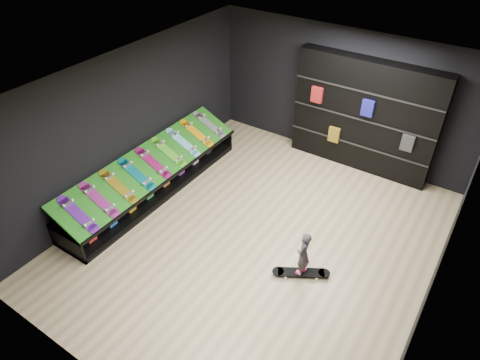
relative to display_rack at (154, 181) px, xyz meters
The scene contains 20 objects.
floor 2.56m from the display_rack, ahead, with size 6.00×7.00×0.01m, color tan.
ceiling 3.75m from the display_rack, ahead, with size 6.00×7.00×0.01m, color white.
wall_back 4.51m from the display_rack, 53.92° to the left, with size 6.00×0.02×3.00m, color black.
wall_front 4.51m from the display_rack, 53.92° to the right, with size 6.00×0.02×3.00m, color black.
wall_left 1.33m from the display_rack, behind, with size 0.02×7.00×3.00m, color black.
wall_right 5.69m from the display_rack, ahead, with size 0.02×7.00×3.00m, color black.
display_rack is the anchor object (origin of this frame).
turf_ramp 0.46m from the display_rack, ahead, with size 1.00×4.50×0.04m, color #155D0E.
back_shelving 4.71m from the display_rack, 46.13° to the left, with size 3.14×0.37×2.51m, color black.
floor_skateboard 3.70m from the display_rack, ahead, with size 0.98×0.22×0.09m, color black, non-canonical shape.
child 3.70m from the display_rack, ahead, with size 0.20×0.14×0.52m, color black.
display_board_0 1.96m from the display_rack, 88.11° to the right, with size 0.98×0.22×0.09m, color purple, non-canonical shape.
display_board_1 1.51m from the display_rack, 87.48° to the right, with size 0.98×0.22×0.09m, color #2626BF, non-canonical shape.
display_board_2 1.07m from the display_rack, 86.23° to the right, with size 0.98×0.22×0.09m, color yellow, non-canonical shape.
display_board_3 0.68m from the display_rack, 82.48° to the right, with size 0.98×0.22×0.09m, color #0C8C99, non-canonical shape.
display_board_4 0.49m from the display_rack, ahead, with size 0.98×0.22×0.09m, color #E5198C, non-canonical shape.
display_board_5 0.68m from the display_rack, 82.48° to the left, with size 0.98×0.22×0.09m, color green, non-canonical shape.
display_board_6 1.07m from the display_rack, 86.23° to the left, with size 0.98×0.22×0.09m, color #0CB2E5, non-canonical shape.
display_board_7 1.51m from the display_rack, 87.48° to the left, with size 0.98×0.22×0.09m, color yellow, non-canonical shape.
display_board_8 1.96m from the display_rack, 88.11° to the left, with size 0.98×0.22×0.09m, color black, non-canonical shape.
Camera 1 is at (2.96, -5.01, 5.65)m, focal length 32.00 mm.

